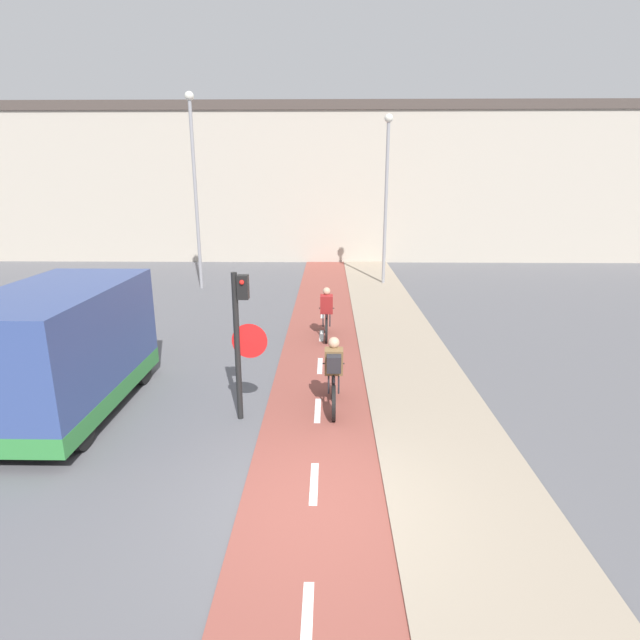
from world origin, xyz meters
The scene contains 10 objects.
ground_plane centered at (0.00, 0.00, 0.00)m, with size 120.00×120.00×0.00m, color #5B5B60.
bike_lane centered at (0.00, 0.01, 0.01)m, with size 2.11×60.00×0.02m.
sidewalk_strip centered at (2.25, 0.00, 0.03)m, with size 2.40×60.00×0.05m.
building_row_background centered at (0.00, 24.45, 4.28)m, with size 60.00×5.20×8.54m.
traffic_light_pole centered at (-1.41, 2.67, 1.79)m, with size 0.67×0.25×2.88m.
street_lamp_far centered at (-5.27, 14.80, 4.70)m, with size 0.36×0.36×7.82m.
street_lamp_sidewalk centered at (2.65, 15.92, 4.33)m, with size 0.36×0.36×7.13m.
cyclist_near centered at (0.32, 3.10, 0.72)m, with size 0.46×1.71×1.53m.
cyclist_far centered at (0.15, 7.87, 0.67)m, with size 0.46×1.68×1.52m.
van centered at (-5.01, 2.94, 1.24)m, with size 2.20×4.46×2.51m.
Camera 1 is at (0.21, -6.15, 4.47)m, focal length 28.00 mm.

